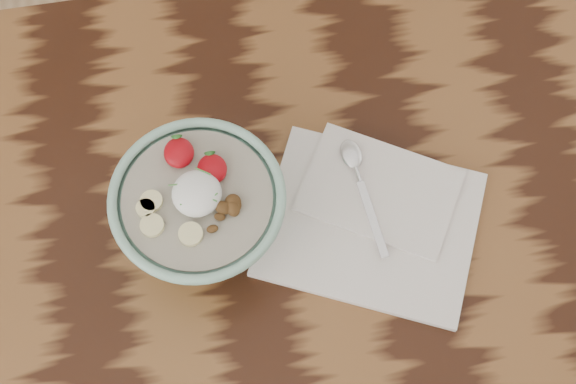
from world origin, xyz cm
name	(u,v)px	position (x,y,z in cm)	size (l,w,h in cm)	color
table	(253,292)	(0.00, 0.00, 65.70)	(160.00, 90.00, 75.00)	black
breakfast_bowl	(201,211)	(-4.75, 6.46, 82.00)	(20.70, 20.70, 13.86)	#8DBDA9
napkin	(372,217)	(16.53, 4.55, 75.68)	(33.01, 30.55, 1.63)	white
spoon	(356,170)	(15.62, 10.82, 76.99)	(3.57, 16.84, 0.88)	silver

